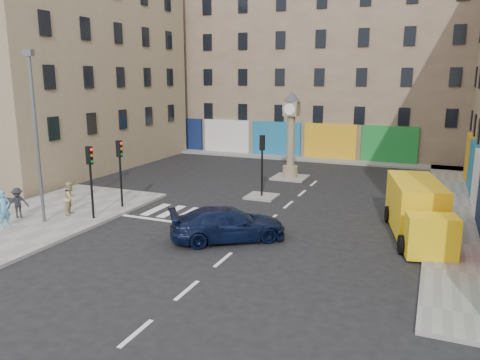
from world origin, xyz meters
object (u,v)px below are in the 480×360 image
Objects in this scene: yellow_van at (418,210)px; pedestrian_tan at (71,198)px; pedestrian_blue at (4,209)px; lamp_post at (36,129)px; clock_pillar at (291,130)px; navy_sedan at (228,224)px; pedestrian_dark at (18,203)px; traffic_light_island at (262,156)px; traffic_light_left_near at (90,171)px; traffic_light_left_far at (120,163)px.

yellow_van is 4.05× the size of pedestrian_tan.
pedestrian_tan is (1.31, 3.01, -0.04)m from pedestrian_blue.
lamp_post is 1.36× the size of clock_pillar.
navy_sedan is 11.19m from pedestrian_dark.
traffic_light_island is at bearing -27.07° from navy_sedan.
pedestrian_blue is 3.29m from pedestrian_tan.
pedestrian_blue is at bearing -134.57° from traffic_light_left_near.
traffic_light_left_far reaches higher than pedestrian_tan.
yellow_van is at bearing 14.61° from traffic_light_left_near.
traffic_light_left_far is 13.05m from clock_pillar.
traffic_light_island is at bearing 51.07° from traffic_light_left_near.
traffic_light_left_near is at bearing -128.93° from traffic_light_island.
pedestrian_dark is at bearing -179.94° from lamp_post.
traffic_light_left_far is at bearing -8.24° from pedestrian_dark.
pedestrian_tan is (-16.85, -3.86, -0.20)m from yellow_van.
lamp_post is at bearing -23.82° from pedestrian_blue.
traffic_light_left_far is 0.61× the size of clock_pillar.
traffic_light_left_near is at bearing -36.03° from pedestrian_blue.
lamp_post is 4.56× the size of pedestrian_blue.
traffic_light_island is 8.06m from navy_sedan.
traffic_light_left_near is 0.61× the size of clock_pillar.
traffic_light_island is at bearing -11.97° from pedestrian_dark.
lamp_post is 10.34m from navy_sedan.
navy_sedan is 0.74× the size of yellow_van.
yellow_van is (15.32, 1.59, -1.40)m from traffic_light_left_far.
pedestrian_blue is 1.05× the size of pedestrian_tan.
traffic_light_left_near is at bearing -112.76° from pedestrian_tan.
traffic_light_island is 0.45× the size of lamp_post.
traffic_light_left_near reaches higher than pedestrian_dark.
traffic_light_island is 6.07m from clock_pillar.
traffic_light_left_near is 1.00× the size of traffic_light_left_far.
pedestrian_dark is at bearing -137.05° from traffic_light_island.
traffic_light_left_near is 4.34m from pedestrian_blue.
clock_pillar is (6.30, 11.40, 0.93)m from traffic_light_left_far.
pedestrian_dark is at bearing -133.32° from traffic_light_left_far.
traffic_light_left_far is at bearing 90.00° from traffic_light_left_near.
pedestrian_tan is 2.57m from pedestrian_dark.
pedestrian_tan reaches higher than navy_sedan.
traffic_light_left_near reaches higher than pedestrian_tan.
clock_pillar is at bearing 61.65° from lamp_post.
pedestrian_tan is (-7.83, -13.66, -2.53)m from clock_pillar.
traffic_light_island is 2.03× the size of pedestrian_blue.
pedestrian_dark is (-3.59, -1.40, -1.69)m from traffic_light_left_near.
pedestrian_tan is 1.11× the size of pedestrian_dark.
pedestrian_dark is at bearing 61.47° from navy_sedan.
lamp_post is at bearing -131.71° from traffic_light_island.
lamp_post is 18.39m from yellow_van.
yellow_van is 17.28m from pedestrian_tan.
traffic_light_left_near is 1.00× the size of traffic_light_island.
clock_pillar reaches higher than traffic_light_island.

